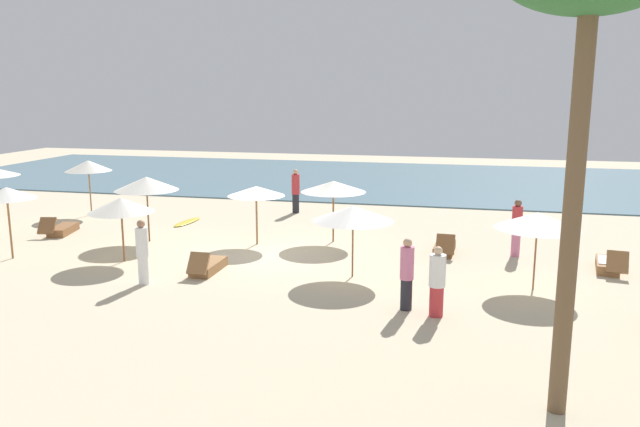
% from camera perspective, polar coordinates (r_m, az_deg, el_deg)
% --- Properties ---
extents(ground_plane, '(60.00, 60.00, 0.00)m').
position_cam_1_polar(ground_plane, '(20.38, -5.31, -3.50)').
color(ground_plane, beige).
extents(ocean_water, '(48.00, 16.00, 0.06)m').
position_cam_1_polar(ocean_water, '(36.59, 3.10, 3.20)').
color(ocean_water, slate).
rests_on(ocean_water, ground_plane).
extents(umbrella_0, '(2.15, 2.15, 2.25)m').
position_cam_1_polar(umbrella_0, '(22.11, -15.49, 2.64)').
color(umbrella_0, brown).
rests_on(umbrella_0, ground_plane).
extents(umbrella_1, '(2.18, 2.18, 2.07)m').
position_cam_1_polar(umbrella_1, '(17.11, 19.16, -0.61)').
color(umbrella_1, brown).
rests_on(umbrella_1, ground_plane).
extents(umbrella_2, '(1.73, 1.73, 2.24)m').
position_cam_1_polar(umbrella_2, '(21.37, -26.59, 1.65)').
color(umbrella_2, olive).
rests_on(umbrella_2, ground_plane).
extents(umbrella_3, '(2.22, 2.22, 2.11)m').
position_cam_1_polar(umbrella_3, '(21.27, 1.23, 2.47)').
color(umbrella_3, brown).
rests_on(umbrella_3, ground_plane).
extents(umbrella_4, '(1.96, 1.96, 1.97)m').
position_cam_1_polar(umbrella_4, '(19.76, -17.64, 0.73)').
color(umbrella_4, brown).
rests_on(umbrella_4, ground_plane).
extents(umbrella_5, '(1.87, 1.87, 2.28)m').
position_cam_1_polar(umbrella_5, '(27.58, -20.31, 4.08)').
color(umbrella_5, olive).
rests_on(umbrella_5, ground_plane).
extents(umbrella_7, '(2.25, 2.25, 2.03)m').
position_cam_1_polar(umbrella_7, '(17.28, 3.02, 0.01)').
color(umbrella_7, brown).
rests_on(umbrella_7, ground_plane).
extents(umbrella_8, '(1.93, 1.93, 1.99)m').
position_cam_1_polar(umbrella_8, '(21.05, -5.82, 2.03)').
color(umbrella_8, olive).
rests_on(umbrella_8, ground_plane).
extents(lounger_1, '(0.93, 1.76, 0.71)m').
position_cam_1_polar(lounger_1, '(24.61, -22.41, -1.33)').
color(lounger_1, brown).
rests_on(lounger_1, ground_plane).
extents(lounger_2, '(0.83, 1.72, 0.73)m').
position_cam_1_polar(lounger_2, '(20.04, 24.72, -4.25)').
color(lounger_2, olive).
rests_on(lounger_2, ground_plane).
extents(lounger_3, '(0.69, 1.66, 0.75)m').
position_cam_1_polar(lounger_3, '(20.53, 11.25, -3.07)').
color(lounger_3, brown).
rests_on(lounger_3, ground_plane).
extents(lounger_4, '(0.60, 1.67, 0.72)m').
position_cam_1_polar(lounger_4, '(18.38, -10.18, -4.74)').
color(lounger_4, olive).
rests_on(lounger_4, ground_plane).
extents(person_0, '(0.43, 0.43, 1.86)m').
position_cam_1_polar(person_0, '(26.48, -2.23, 2.08)').
color(person_0, '#26262D').
rests_on(person_0, ground_plane).
extents(person_1, '(0.46, 0.46, 1.75)m').
position_cam_1_polar(person_1, '(15.04, 7.89, -5.45)').
color(person_1, '#26262D').
rests_on(person_1, ground_plane).
extents(person_2, '(0.41, 0.41, 1.81)m').
position_cam_1_polar(person_2, '(20.54, 17.43, -1.22)').
color(person_2, '#D17299').
rests_on(person_2, ground_plane).
extents(person_3, '(0.45, 0.45, 1.77)m').
position_cam_1_polar(person_3, '(17.46, -15.83, -3.37)').
color(person_3, white).
rests_on(person_3, ground_plane).
extents(person_4, '(0.49, 0.49, 1.67)m').
position_cam_1_polar(person_4, '(14.75, 10.59, -6.11)').
color(person_4, '#BF3338').
rests_on(person_4, ground_plane).
extents(surfboard, '(0.60, 1.88, 0.07)m').
position_cam_1_polar(surfboard, '(25.19, -11.97, -0.75)').
color(surfboard, gold).
rests_on(surfboard, ground_plane).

